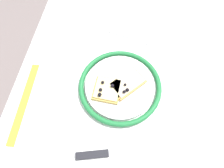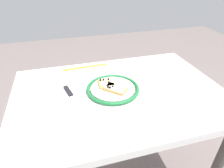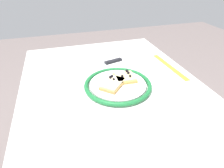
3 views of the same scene
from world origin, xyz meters
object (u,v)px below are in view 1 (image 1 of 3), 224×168
Objects in this scene: pizza_slice_near at (106,89)px; fork at (129,37)px; knife at (104,153)px; napkin at (193,15)px; dining_table at (124,90)px; plate at (119,86)px; measuring_tape at (23,102)px; pizza_slice_far at (127,83)px.

fork is (-0.23, 0.04, -0.02)m from pizza_slice_near.
fork is (-0.41, 0.02, -0.00)m from knife.
napkin is (-0.55, 0.25, -0.00)m from knife.
knife reaches higher than dining_table.
dining_table is 0.20m from fork.
plate is 1.30× the size of fork.
measuring_tape is at bearing -74.04° from pizza_slice_near.
pizza_slice_far reaches higher than plate.
napkin is at bearing 144.80° from dining_table.
fork is 0.27m from napkin.
dining_table is 0.13m from pizza_slice_near.
pizza_slice_near reaches higher than fork.
plate is 0.05m from pizza_slice_near.
dining_table is 3.95× the size of plate.
knife is 1.63× the size of napkin.
fork is at bearing -176.61° from dining_table.
measuring_tape is at bearing -71.77° from pizza_slice_far.
fork reaches higher than measuring_tape.
dining_table is 5.15× the size of fork.
pizza_slice_near is 0.42× the size of fork.
dining_table is at bearing 135.51° from pizza_slice_near.
pizza_slice_near is at bearing -57.64° from plate.
plate is (0.03, -0.02, 0.10)m from dining_table.
napkin is at bearing 155.36° from knife.
plate is at bearing -73.20° from pizza_slice_far.
knife is 1.18× the size of fork.
pizza_slice_near is 0.32× the size of measuring_tape.
knife is at bearing -24.64° from napkin.
plate reaches higher than napkin.
pizza_slice_far is 0.22m from knife.
pizza_slice_near is 0.07m from pizza_slice_far.
napkin is (-0.44, 0.52, 0.00)m from measuring_tape.
napkin is at bearing 121.29° from fork.
pizza_slice_far is at bearing 14.35° from dining_table.
knife is (0.24, -0.03, 0.09)m from dining_table.
measuring_tape is at bearing -67.51° from dining_table.
plate is 0.21m from knife.
knife reaches higher than fork.
napkin reaches higher than measuring_tape.
pizza_slice_far is 0.61× the size of fork.
plate is 1.80× the size of napkin.
measuring_tape reaches higher than dining_table.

